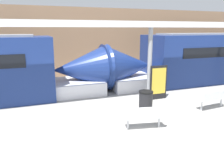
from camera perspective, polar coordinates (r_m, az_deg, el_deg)
ground_plane at (r=6.84m, az=7.15°, el=-18.00°), size 60.00×60.00×0.00m
station_wall at (r=16.26m, az=-10.17°, el=8.84°), size 56.00×0.20×5.00m
bench_near at (r=7.80m, az=8.49°, el=-9.88°), size 1.49×0.70×0.85m
bench_far at (r=10.59m, az=25.05°, el=-4.92°), size 1.56×0.58×0.85m
trash_bin at (r=9.32m, az=8.79°, el=-6.42°), size 0.60×0.60×0.93m
poster_board at (r=11.09m, az=12.05°, el=-1.38°), size 0.91×0.07×1.71m
support_column_near at (r=10.87m, az=9.79°, el=3.30°), size 0.22×0.22×3.54m
canopy_beam at (r=10.75m, az=10.17°, el=13.40°), size 28.00×0.60×0.28m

